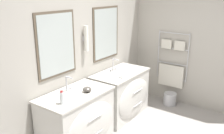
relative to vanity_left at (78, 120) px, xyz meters
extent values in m
cube|color=#B2ADA3|center=(0.47, 0.40, 0.87)|extent=(5.33, 0.06, 2.60)
cube|color=brown|center=(0.00, 0.36, 1.08)|extent=(0.71, 0.02, 0.93)
cube|color=#B2BCBA|center=(0.00, 0.35, 1.08)|extent=(0.64, 0.01, 0.86)
cube|color=brown|center=(1.17, 0.36, 1.08)|extent=(0.71, 0.02, 0.93)
cube|color=#B2BCBA|center=(1.17, 0.35, 1.08)|extent=(0.64, 0.01, 0.86)
cylinder|color=white|center=(0.58, 0.31, 1.08)|extent=(0.07, 0.07, 0.41)
cube|color=silver|center=(0.58, 0.36, 1.08)|extent=(0.05, 0.02, 0.08)
cube|color=#B2ADA3|center=(2.36, -0.52, 0.87)|extent=(0.06, 3.43, 2.60)
cylinder|color=silver|center=(2.30, -0.78, 0.55)|extent=(0.02, 0.02, 0.99)
cylinder|color=silver|center=(2.30, -0.16, 0.55)|extent=(0.02, 0.02, 0.99)
cylinder|color=silver|center=(2.30, -0.47, 1.01)|extent=(0.02, 0.62, 0.02)
cylinder|color=silver|center=(2.30, -0.47, 0.70)|extent=(0.02, 0.62, 0.02)
cylinder|color=silver|center=(2.30, -0.47, 0.39)|extent=(0.02, 0.62, 0.02)
cylinder|color=silver|center=(2.30, -0.47, 0.08)|extent=(0.02, 0.62, 0.02)
cube|color=silver|center=(2.28, -0.47, 0.13)|extent=(0.04, 0.52, 0.45)
cube|color=silver|center=(2.28, -0.61, 0.78)|extent=(0.04, 0.21, 0.18)
cube|color=silver|center=(2.28, -0.33, 0.78)|extent=(0.04, 0.21, 0.18)
cube|color=silver|center=(0.00, 0.04, -0.02)|extent=(1.07, 0.59, 0.81)
ellipsoid|color=silver|center=(0.00, -0.26, -0.02)|extent=(0.99, 0.13, 0.68)
cube|color=beige|center=(0.00, 0.04, 0.40)|extent=(1.10, 0.62, 0.03)
ellipsoid|color=white|center=(0.00, 0.01, 0.36)|extent=(0.40, 0.35, 0.11)
cylinder|color=silver|center=(0.00, -0.33, 0.14)|extent=(0.30, 0.01, 0.01)
cylinder|color=silver|center=(0.00, -0.33, -0.12)|extent=(0.30, 0.01, 0.01)
cube|color=silver|center=(1.17, 0.04, -0.02)|extent=(1.07, 0.59, 0.81)
ellipsoid|color=silver|center=(1.17, -0.26, -0.02)|extent=(0.99, 0.13, 0.68)
cube|color=beige|center=(1.17, 0.04, 0.40)|extent=(1.10, 0.62, 0.03)
ellipsoid|color=white|center=(1.17, 0.01, 0.36)|extent=(0.40, 0.35, 0.11)
cylinder|color=silver|center=(1.17, -0.33, 0.14)|extent=(0.30, 0.01, 0.01)
cylinder|color=silver|center=(1.17, -0.33, -0.12)|extent=(0.30, 0.01, 0.01)
cylinder|color=silver|center=(0.00, 0.20, 0.53)|extent=(0.02, 0.02, 0.23)
cylinder|color=silver|center=(0.00, 0.14, 0.63)|extent=(0.02, 0.13, 0.02)
cylinder|color=silver|center=(-0.07, 0.20, 0.43)|extent=(0.03, 0.03, 0.04)
cylinder|color=silver|center=(0.07, 0.20, 0.43)|extent=(0.03, 0.03, 0.04)
cylinder|color=silver|center=(1.17, 0.20, 0.53)|extent=(0.02, 0.02, 0.23)
cylinder|color=silver|center=(1.17, 0.14, 0.63)|extent=(0.02, 0.13, 0.02)
cylinder|color=silver|center=(1.10, 0.20, 0.43)|extent=(0.03, 0.03, 0.04)
cylinder|color=silver|center=(1.24, 0.20, 0.43)|extent=(0.03, 0.03, 0.04)
cylinder|color=silver|center=(-0.35, -0.06, 0.49)|extent=(0.05, 0.05, 0.16)
cylinder|color=red|center=(-0.35, -0.06, 0.59)|extent=(0.04, 0.04, 0.02)
ellipsoid|color=#4C4742|center=(0.14, -0.06, 0.45)|extent=(0.13, 0.13, 0.08)
cube|color=white|center=(0.95, -0.13, 0.42)|extent=(0.11, 0.08, 0.02)
ellipsoid|color=#F2E5CC|center=(0.95, -0.13, 0.45)|extent=(0.07, 0.05, 0.02)
cylinder|color=#B7B7BC|center=(2.11, -0.55, -0.30)|extent=(0.25, 0.25, 0.25)
torus|color=#B7B7BC|center=(2.11, -0.55, -0.18)|extent=(0.25, 0.25, 0.01)
camera|label=1|loc=(-2.37, -2.30, 1.83)|focal=40.00mm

